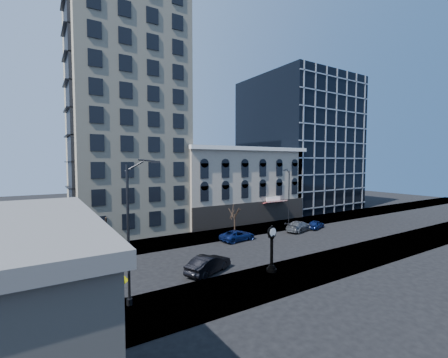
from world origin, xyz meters
TOP-DOWN VIEW (x-y plane):
  - ground at (0.00, 0.00)m, footprint 160.00×160.00m
  - sidewalk_far at (0.00, 8.00)m, footprint 160.00×6.00m
  - sidewalk_near at (0.00, -8.00)m, footprint 160.00×6.00m
  - cream_tower at (-6.11, 18.88)m, footprint 15.90×15.40m
  - victorian_row at (12.00, 15.89)m, footprint 22.60×11.19m
  - glass_office at (32.00, 20.91)m, footprint 20.00×20.15m
  - street_clock at (0.45, -6.68)m, footprint 0.97×0.97m
  - street_lamp_near at (-11.50, -6.52)m, footprint 2.62×1.04m
  - street_lamp_far at (14.90, 6.36)m, footprint 2.20×1.19m
  - bare_tree_near at (-14.39, -7.04)m, footprint 4.33×4.33m
  - bare_tree_far at (5.76, 7.19)m, footprint 2.49×2.49m
  - warning_sign at (-12.55, -6.10)m, footprint 0.65×0.30m
  - car_near_a at (-17.02, -3.31)m, footprint 5.16×3.52m
  - car_near_b at (-4.47, -3.66)m, footprint 5.20×3.56m
  - car_far_a at (4.14, 4.12)m, footprint 5.06×2.76m
  - car_far_b at (14.74, 3.62)m, footprint 5.55×3.36m
  - car_far_c at (18.03, 3.49)m, footprint 4.10×2.72m

SIDE VIEW (x-z plane):
  - ground at x=0.00m, z-range 0.00..0.00m
  - sidewalk_far at x=0.00m, z-range 0.00..0.12m
  - sidewalk_near at x=0.00m, z-range 0.00..0.12m
  - car_far_c at x=18.03m, z-range 0.00..1.30m
  - car_far_a at x=4.14m, z-range 0.00..1.35m
  - car_far_b at x=14.74m, z-range 0.00..1.51m
  - car_near_b at x=-4.47m, z-range 0.00..1.62m
  - car_near_a at x=-17.02m, z-range 0.00..1.63m
  - warning_sign at x=-12.55m, z-range 0.52..2.64m
  - street_clock at x=0.45m, z-range -0.08..4.18m
  - bare_tree_far at x=5.76m, z-range 1.20..5.47m
  - bare_tree_near at x=-14.39m, z-range 2.02..9.44m
  - victorian_row at x=12.00m, z-range -0.25..12.25m
  - street_lamp_far at x=14.90m, z-range 2.44..11.53m
  - street_lamp_near at x=-11.50m, z-range 2.77..13.15m
  - glass_office at x=32.00m, z-range 0.00..28.00m
  - cream_tower at x=-6.11m, z-range -1.93..40.57m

